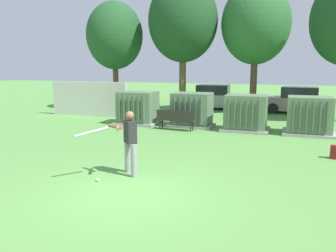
{
  "coord_description": "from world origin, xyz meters",
  "views": [
    {
      "loc": [
        3.42,
        -6.9,
        2.94
      ],
      "look_at": [
        -0.21,
        3.5,
        1.0
      ],
      "focal_mm": 37.12,
      "sensor_mm": 36.0,
      "label": 1
    }
  ],
  "objects": [
    {
      "name": "transformer_mid_west",
      "position": [
        -0.97,
        9.19,
        0.79
      ],
      "size": [
        2.1,
        1.7,
        1.62
      ],
      "color": "#9E9B93",
      "rests_on": "ground"
    },
    {
      "name": "batter",
      "position": [
        -0.57,
        1.31,
        0.98
      ],
      "size": [
        1.3,
        1.33,
        1.74
      ],
      "color": "gray",
      "rests_on": "ground"
    },
    {
      "name": "transformer_east",
      "position": [
        4.28,
        8.89,
        0.79
      ],
      "size": [
        2.1,
        1.7,
        1.62
      ],
      "color": "#9E9B93",
      "rests_on": "ground"
    },
    {
      "name": "tree_left",
      "position": [
        -7.53,
        13.91,
        4.81
      ],
      "size": [
        3.67,
        3.67,
        7.0
      ],
      "color": "brown",
      "rests_on": "ground"
    },
    {
      "name": "parked_car_left_of_center",
      "position": [
        3.91,
        15.83,
        0.75
      ],
      "size": [
        4.27,
        2.07,
        1.62
      ],
      "color": "gray",
      "rests_on": "ground"
    },
    {
      "name": "transformer_mid_east",
      "position": [
        1.62,
        8.89,
        0.79
      ],
      "size": [
        2.1,
        1.7,
        1.62
      ],
      "color": "#9E9B93",
      "rests_on": "ground"
    },
    {
      "name": "backpack",
      "position": [
        4.93,
        4.94,
        0.21
      ],
      "size": [
        0.36,
        0.31,
        0.44
      ],
      "color": "maroon",
      "rests_on": "ground"
    },
    {
      "name": "transformer_west",
      "position": [
        -3.73,
        8.97,
        0.79
      ],
      "size": [
        2.1,
        1.7,
        1.62
      ],
      "color": "#9E9B93",
      "rests_on": "ground"
    },
    {
      "name": "ground_plane",
      "position": [
        0.0,
        0.0,
        0.0
      ],
      "size": [
        96.0,
        96.0,
        0.0
      ],
      "primitive_type": "plane",
      "color": "#5B9947"
    },
    {
      "name": "tree_center_left",
      "position": [
        -3.0,
        14.26,
        5.6
      ],
      "size": [
        4.27,
        4.27,
        8.17
      ],
      "color": "brown",
      "rests_on": "ground"
    },
    {
      "name": "parked_car_leftmost",
      "position": [
        -1.56,
        16.33,
        0.75
      ],
      "size": [
        4.27,
        2.06,
        1.62
      ],
      "color": "#B2B2B7",
      "rests_on": "ground"
    },
    {
      "name": "sports_ball",
      "position": [
        -1.09,
        0.53,
        0.04
      ],
      "size": [
        0.09,
        0.09,
        0.09
      ],
      "primitive_type": "sphere",
      "color": "white",
      "rests_on": "ground"
    },
    {
      "name": "tree_center_right",
      "position": [
        1.31,
        15.06,
        5.36
      ],
      "size": [
        4.09,
        4.09,
        7.82
      ],
      "color": "brown",
      "rests_on": "ground"
    },
    {
      "name": "fence_panel",
      "position": [
        -7.53,
        10.5,
        1.0
      ],
      "size": [
        4.8,
        0.12,
        2.0
      ],
      "primitive_type": "cube",
      "color": "beige",
      "rests_on": "ground"
    },
    {
      "name": "park_bench",
      "position": [
        -1.4,
        7.92,
        0.54
      ],
      "size": [
        1.83,
        0.58,
        0.92
      ],
      "color": "#2D2823",
      "rests_on": "ground"
    }
  ]
}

